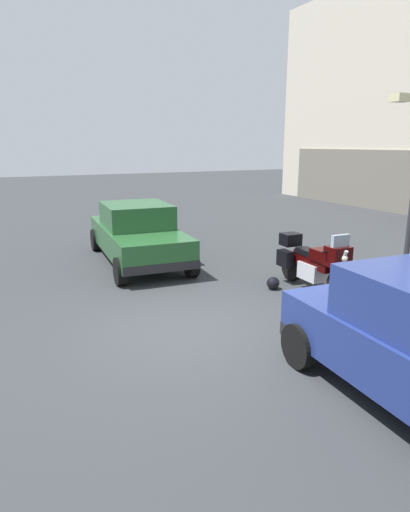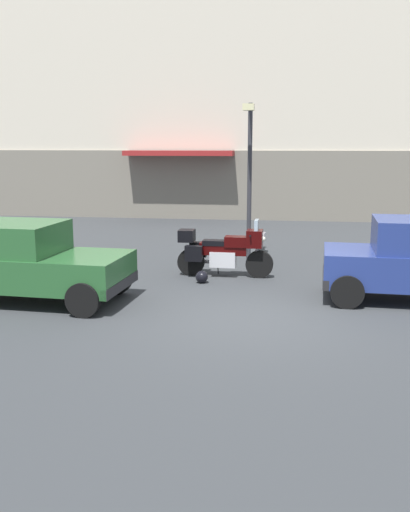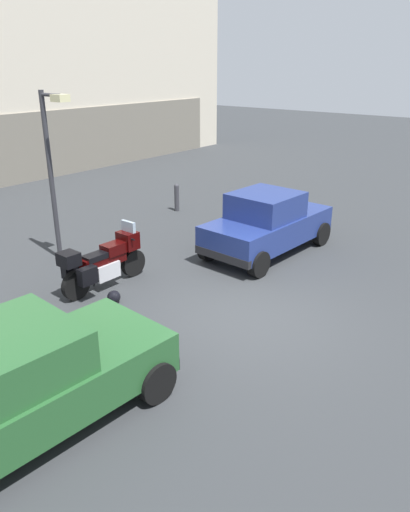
{
  "view_description": "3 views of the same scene",
  "coord_description": "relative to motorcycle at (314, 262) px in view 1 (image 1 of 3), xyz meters",
  "views": [
    {
      "loc": [
        6.3,
        -2.75,
        3.07
      ],
      "look_at": [
        -0.93,
        0.73,
        1.03
      ],
      "focal_mm": 31.07,
      "sensor_mm": 36.0,
      "label": 1
    },
    {
      "loc": [
        0.6,
        -10.17,
        3.08
      ],
      "look_at": [
        -1.04,
        1.27,
        0.87
      ],
      "focal_mm": 41.3,
      "sensor_mm": 36.0,
      "label": 2
    },
    {
      "loc": [
        -7.24,
        -4.66,
        4.71
      ],
      "look_at": [
        -0.13,
        1.04,
        1.07
      ],
      "focal_mm": 34.25,
      "sensor_mm": 36.0,
      "label": 3
    }
  ],
  "objects": [
    {
      "name": "motorcycle",
      "position": [
        0.0,
        0.0,
        0.0
      ],
      "size": [
        2.26,
        0.77,
        1.36
      ],
      "rotation": [
        0.0,
        0.0,
        -0.02
      ],
      "color": "black",
      "rests_on": "ground"
    },
    {
      "name": "ground_plane",
      "position": [
        0.91,
        -3.29,
        -0.62
      ],
      "size": [
        80.0,
        80.0,
        0.0
      ],
      "primitive_type": "plane",
      "color": "#2D3033"
    },
    {
      "name": "car_sedan_far",
      "position": [
        -3.87,
        -2.69,
        0.16
      ],
      "size": [
        4.66,
        2.17,
        1.56
      ],
      "rotation": [
        0.0,
        0.0,
        3.08
      ],
      "color": "#235128",
      "rests_on": "ground"
    },
    {
      "name": "helmet",
      "position": [
        -0.39,
        -0.74,
        -0.48
      ],
      "size": [
        0.28,
        0.28,
        0.28
      ],
      "primitive_type": "sphere",
      "color": "black",
      "rests_on": "ground"
    }
  ]
}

